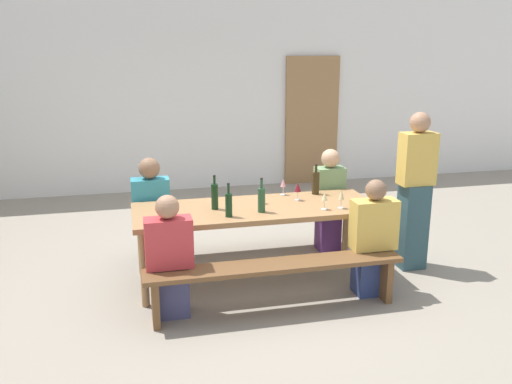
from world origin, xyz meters
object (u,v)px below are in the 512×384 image
Objects in this scene: seated_guest_far_0 at (152,215)px; wine_bottle_2 at (262,199)px; tasting_table at (256,214)px; standing_host at (415,194)px; wine_glass_1 at (341,196)px; seated_guest_far_1 at (329,202)px; wine_bottle_1 at (316,183)px; seated_guest_near_0 at (170,260)px; seated_guest_near_1 at (373,241)px; wine_glass_4 at (283,184)px; wine_bottle_3 at (229,204)px; wine_glass_3 at (325,197)px; wooden_door at (312,121)px; wine_glass_0 at (262,192)px; bench_near at (276,273)px; wine_bottle_0 at (215,196)px; bench_far at (241,222)px; wine_glass_2 at (298,188)px.

wine_bottle_2 is at bearing 52.73° from seated_guest_far_0.
standing_host is at bearing -3.14° from tasting_table.
wine_glass_1 is 0.15× the size of seated_guest_far_1.
wine_bottle_1 is 1.89m from seated_guest_near_0.
tasting_table is at bearing 93.74° from wine_bottle_2.
tasting_table is 2.15× the size of seated_guest_near_1.
standing_host is (1.28, -0.45, -0.07)m from wine_glass_4.
wine_bottle_3 is 1.87× the size of wine_glass_3.
seated_guest_far_0 is (-2.81, -3.07, -0.49)m from wooden_door.
wine_bottle_1 is 0.97× the size of wine_bottle_2.
wine_bottle_2 is 0.28m from wine_glass_0.
seated_guest_near_0 reaches higher than bench_near.
tasting_table is 0.45m from wine_bottle_0.
seated_guest_far_1 is (-0.84, -3.07, -0.48)m from wooden_door.
wine_glass_0 is 0.99× the size of wine_glass_3.
seated_guest_far_0 is at bearing 155.54° from wine_glass_0.
wine_glass_3 is 0.61m from seated_guest_near_1.
seated_guest_far_1 reaches higher than wine_bottle_0.
wine_bottle_0 is at bearing -165.27° from wine_bottle_1.
wine_bottle_2 is 1.83× the size of wine_glass_1.
wine_glass_1 is at bearing 32.02° from bench_near.
seated_guest_near_0 is at bearing 10.89° from standing_host.
bench_near is at bearing -90.00° from tasting_table.
wine_bottle_3 is at bearing -179.48° from wine_glass_3.
bench_far is at bearing 122.41° from wine_glass_3.
wine_glass_2 is 0.17× the size of seated_guest_near_1.
wine_glass_0 is 0.98× the size of wine_glass_4.
wine_bottle_1 is (-1.10, -3.34, -0.18)m from wooden_door.
wooden_door is 12.15× the size of wine_glass_4.
wine_bottle_0 is 1.94× the size of wine_glass_4.
wine_bottle_2 is 0.61m from wine_glass_3.
wooden_door is 3.22m from seated_guest_far_1.
wooden_door is 4.10m from tasting_table.
seated_guest_near_1 reaches higher than wine_bottle_1.
bench_far is 1.95× the size of seated_guest_far_0.
wine_glass_3 is at bearing 0.52° from wine_bottle_3.
wine_bottle_1 reaches higher than wine_glass_0.
seated_guest_near_1 reaches higher than bench_far.
bench_near is 1.00m from seated_guest_near_1.
wine_glass_1 is (0.71, -0.34, 0.01)m from wine_glass_0.
seated_guest_far_0 is at bearing 128.82° from wine_bottle_3.
tasting_table is 0.44m from wine_bottle_3.
standing_host is at bearing -26.43° from bench_far.
seated_guest_near_0 reaches higher than tasting_table.
wine_bottle_0 is 1.22m from wine_glass_1.
tasting_table is 1.15m from seated_guest_far_0.
seated_guest_near_0 is at bearing -147.05° from tasting_table.
tasting_table is 14.11× the size of wine_glass_0.
wine_glass_4 is (0.38, 0.36, 0.19)m from tasting_table.
tasting_table is (-1.83, -3.65, -0.37)m from wooden_door.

